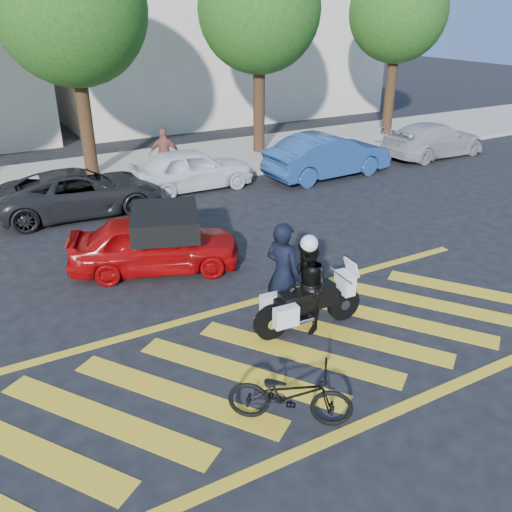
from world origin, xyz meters
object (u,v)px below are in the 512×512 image
officer_bike (283,274)px  parked_right (328,156)px  red_convertible (155,244)px  parked_far_right (434,140)px  bicycle (290,394)px  officer_moto (307,287)px  parked_mid_right (192,169)px  parked_mid_left (81,192)px  police_motorcycle (307,304)px

officer_bike → parked_right: officer_bike is taller
red_convertible → parked_far_right: bearing=-51.5°
bicycle → red_convertible: 5.54m
bicycle → officer_moto: size_ratio=1.03×
parked_mid_right → red_convertible: bearing=150.8°
parked_mid_left → bicycle: bearing=-173.0°
officer_bike → parked_far_right: size_ratio=0.45×
bicycle → parked_mid_left: bearing=40.4°
red_convertible → parked_mid_right: size_ratio=0.95×
parked_far_right → officer_moto: bearing=123.0°
officer_bike → police_motorcycle: 0.68m
officer_moto → red_convertible: 3.97m
police_motorcycle → red_convertible: (-1.55, 3.65, 0.11)m
red_convertible → parked_mid_left: size_ratio=0.82×
officer_bike → red_convertible: size_ratio=0.54×
bicycle → parked_mid_right: parked_mid_right is taller
officer_bike → parked_mid_right: bearing=-32.2°
parked_mid_right → parked_right: 4.67m
parked_mid_left → parked_mid_right: bearing=-77.7°
officer_bike → police_motorcycle: (0.27, -0.40, -0.47)m
parked_mid_left → parked_right: parked_right is taller
officer_moto → officer_bike: bearing=-144.4°
police_motorcycle → parked_right: (6.01, 7.67, 0.22)m
parked_mid_left → parked_mid_right: parked_mid_right is taller
bicycle → parked_mid_right: size_ratio=0.45×
parked_mid_left → parked_mid_right: (3.57, 0.54, 0.04)m
police_motorcycle → parked_right: size_ratio=0.49×
police_motorcycle → parked_mid_left: size_ratio=0.48×
parked_mid_right → police_motorcycle: bearing=172.3°
red_convertible → parked_mid_left: 4.47m
parked_mid_left → parked_mid_right: size_ratio=1.16×
officer_moto → parked_mid_left: officer_moto is taller
parked_mid_right → officer_moto: bearing=172.2°
police_motorcycle → parked_mid_right: (1.43, 8.62, 0.14)m
officer_moto → parked_right: officer_moto is taller
officer_bike → parked_far_right: bearing=-77.3°
officer_bike → parked_mid_left: (-1.87, 7.68, -0.37)m
bicycle → parked_mid_left: parked_mid_left is taller
parked_far_right → police_motorcycle: bearing=123.0°
police_motorcycle → parked_mid_right: size_ratio=0.56×
police_motorcycle → parked_mid_right: bearing=83.8°
bicycle → parked_mid_right: bearing=21.2°
red_convertible → parked_right: size_ratio=0.82×
parked_mid_left → parked_mid_right: 3.61m
bicycle → red_convertible: size_ratio=0.48×
parked_mid_left → parked_far_right: size_ratio=1.01×
bicycle → red_convertible: bearing=37.0°
officer_bike → parked_mid_left: size_ratio=0.44×
police_motorcycle → parked_right: 9.75m
officer_bike → parked_mid_left: officer_bike is taller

